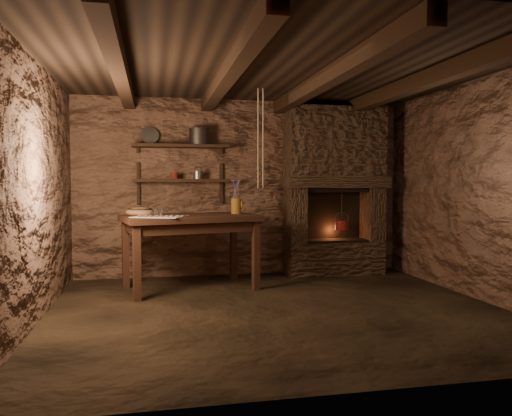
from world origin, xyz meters
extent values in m
plane|color=black|center=(0.00, 0.00, 0.00)|extent=(4.50, 4.50, 0.00)
cube|color=#482E21|center=(0.00, 2.00, 1.20)|extent=(4.50, 0.04, 2.40)
cube|color=#482E21|center=(0.00, -2.00, 1.20)|extent=(4.50, 0.04, 2.40)
cube|color=#482E21|center=(-2.25, 0.00, 1.20)|extent=(0.04, 4.00, 2.40)
cube|color=#482E21|center=(2.25, 0.00, 1.20)|extent=(0.04, 4.00, 2.40)
cube|color=black|center=(0.00, 0.00, 2.40)|extent=(4.50, 4.00, 0.04)
cube|color=black|center=(-1.50, 0.00, 2.31)|extent=(0.14, 3.95, 0.16)
cube|color=black|center=(-0.50, 0.00, 2.31)|extent=(0.14, 3.95, 0.16)
cube|color=black|center=(0.50, 0.00, 2.31)|extent=(0.14, 3.95, 0.16)
cube|color=black|center=(1.50, 0.00, 2.31)|extent=(0.14, 3.95, 0.16)
cube|color=black|center=(-0.85, 1.84, 1.30)|extent=(1.25, 0.30, 0.04)
cube|color=black|center=(-0.85, 1.84, 1.75)|extent=(1.25, 0.30, 0.04)
cube|color=#3D2B1E|center=(1.25, 1.77, 0.23)|extent=(1.35, 0.45, 0.45)
cube|color=#3D2B1E|center=(0.69, 1.77, 0.82)|extent=(0.23, 0.45, 0.75)
cube|color=#3D2B1E|center=(1.81, 1.77, 0.82)|extent=(0.23, 0.45, 0.75)
cube|color=#3D2B1E|center=(1.25, 1.74, 1.28)|extent=(1.43, 0.51, 0.16)
cube|color=#3D2B1E|center=(1.25, 1.77, 1.83)|extent=(1.35, 0.45, 0.94)
cube|color=black|center=(1.25, 1.96, 0.82)|extent=(0.90, 0.06, 0.75)
cube|color=#341D12|center=(-0.78, 1.17, 0.85)|extent=(1.70, 1.19, 0.07)
cube|color=#341D12|center=(-0.78, 1.17, 0.75)|extent=(1.55, 1.04, 0.11)
cube|color=white|center=(-1.14, 0.94, 0.89)|extent=(0.67, 0.62, 0.01)
cylinder|color=#92611C|center=(-0.20, 1.31, 0.98)|extent=(0.13, 0.13, 0.19)
torus|color=#92611C|center=(-0.14, 1.31, 1.00)|extent=(0.02, 0.10, 0.10)
ellipsoid|color=brown|center=(-1.36, 1.21, 0.93)|extent=(0.40, 0.40, 0.12)
cylinder|color=#282523|center=(-0.61, 1.84, 1.87)|extent=(0.31, 0.31, 0.19)
cylinder|color=gray|center=(-1.24, 1.94, 1.89)|extent=(0.24, 0.11, 0.24)
cylinder|color=#4F180F|center=(-0.93, 1.84, 1.36)|extent=(0.11, 0.11, 0.09)
cylinder|color=maroon|center=(1.35, 1.72, 0.68)|extent=(0.24, 0.24, 0.13)
torus|color=#282523|center=(1.35, 1.72, 0.76)|extent=(0.21, 0.01, 0.21)
cylinder|color=#282523|center=(1.35, 1.72, 0.94)|extent=(0.01, 0.01, 0.44)
camera|label=1|loc=(-1.21, -4.78, 1.28)|focal=35.00mm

